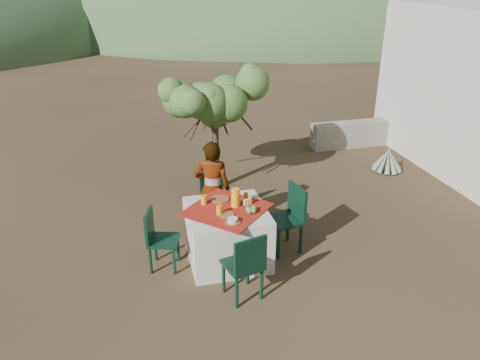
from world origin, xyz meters
name	(u,v)px	position (x,y,z in m)	size (l,w,h in m)	color
ground	(252,245)	(0.00, 0.00, 0.00)	(160.00, 160.00, 0.00)	#332617
table	(227,234)	(-0.41, -0.24, 0.38)	(1.30, 1.30, 0.76)	silver
chair_far	(214,195)	(-0.37, 0.80, 0.46)	(0.47, 0.47, 0.83)	black
chair_near	(246,264)	(-0.39, -1.13, 0.49)	(0.50, 0.50, 0.89)	black
chair_left	(158,237)	(-1.32, -0.21, 0.46)	(0.47, 0.47, 0.82)	black
chair_right	(289,215)	(0.48, -0.19, 0.52)	(0.51, 0.51, 0.94)	black
person	(212,189)	(-0.46, 0.49, 0.72)	(0.53, 0.35, 1.44)	#8C6651
shrub_tree	(217,106)	(-0.05, 2.04, 1.50)	(1.61, 1.58, 1.90)	#483424
agave	(388,161)	(3.26, 1.96, 0.21)	(0.59, 0.59, 0.62)	gray
stone_wall	(368,133)	(3.60, 3.40, 0.28)	(2.60, 0.35, 0.55)	gray
hill_near_right	(275,13)	(12.00, 36.00, 0.00)	(48.00, 48.00, 20.00)	#36532F
hill_far_center	(93,4)	(-4.00, 52.00, 0.00)	(60.00, 60.00, 24.00)	gray
hill_far_right	(381,3)	(28.00, 46.00, 0.00)	(36.00, 36.00, 14.00)	gray
plate_far	(220,199)	(-0.44, 0.04, 0.77)	(0.25, 0.25, 0.01)	brown
plate_near	(226,215)	(-0.45, -0.40, 0.77)	(0.20, 0.20, 0.01)	brown
glass_far	(204,200)	(-0.67, -0.03, 0.82)	(0.08, 0.08, 0.12)	#FF9E10
glass_near	(219,210)	(-0.53, -0.36, 0.82)	(0.08, 0.08, 0.12)	#FF9E10
juice_pitcher	(235,198)	(-0.28, -0.19, 0.89)	(0.11, 0.11, 0.25)	#FF9E10
bowl_plate	(233,222)	(-0.42, -0.60, 0.77)	(0.19, 0.19, 0.01)	brown
white_bowl	(233,220)	(-0.42, -0.60, 0.80)	(0.13, 0.13, 0.05)	silver
jar_left	(250,200)	(-0.08, -0.17, 0.81)	(0.06, 0.06, 0.09)	orange
jar_right	(246,196)	(-0.10, -0.03, 0.81)	(0.06, 0.06, 0.10)	orange
napkin_holder	(246,202)	(-0.14, -0.19, 0.80)	(0.06, 0.04, 0.08)	silver
fruit_cluster	(251,210)	(-0.13, -0.41, 0.80)	(0.15, 0.14, 0.08)	#558D33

